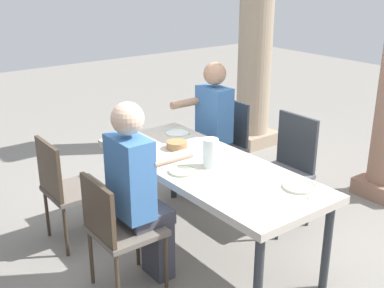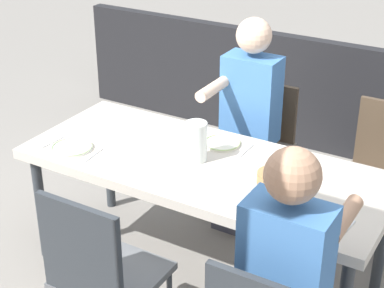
{
  "view_description": "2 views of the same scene",
  "coord_description": "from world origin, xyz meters",
  "px_view_note": "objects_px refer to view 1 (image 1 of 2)",
  "views": [
    {
      "loc": [
        2.65,
        -2.15,
        2.15
      ],
      "look_at": [
        -0.15,
        -0.03,
        0.86
      ],
      "focal_mm": 45.5,
      "sensor_mm": 36.0,
      "label": 1
    },
    {
      "loc": [
        -1.44,
        2.57,
        2.32
      ],
      "look_at": [
        0.03,
        0.08,
        0.87
      ],
      "focal_mm": 58.65,
      "sensor_mm": 36.0,
      "label": 2
    }
  ],
  "objects_px": {
    "plate_0": "(177,133)",
    "bread_basket": "(177,145)",
    "chair_mid_north": "(286,164)",
    "chair_mid_south": "(116,226)",
    "dining_table": "(207,172)",
    "diner_woman_green": "(209,126)",
    "plate_1": "(183,171)",
    "chair_west_south": "(65,185)",
    "diner_man_white": "(139,190)",
    "water_pitcher": "(210,154)",
    "stone_column_near": "(256,24)",
    "plate_2": "(299,187)",
    "chair_west_north": "(224,140)"
  },
  "relations": [
    {
      "from": "plate_0",
      "to": "bread_basket",
      "type": "distance_m",
      "value": 0.37
    },
    {
      "from": "chair_mid_north",
      "to": "chair_mid_south",
      "type": "height_order",
      "value": "chair_mid_north"
    },
    {
      "from": "dining_table",
      "to": "diner_woman_green",
      "type": "distance_m",
      "value": 0.99
    },
    {
      "from": "chair_mid_south",
      "to": "plate_1",
      "type": "bearing_deg",
      "value": 94.46
    },
    {
      "from": "chair_west_south",
      "to": "chair_mid_north",
      "type": "xyz_separation_m",
      "value": [
        0.82,
        1.66,
        0.04
      ]
    },
    {
      "from": "chair_west_south",
      "to": "diner_man_white",
      "type": "relative_size",
      "value": 0.66
    },
    {
      "from": "plate_0",
      "to": "water_pitcher",
      "type": "height_order",
      "value": "water_pitcher"
    },
    {
      "from": "diner_man_white",
      "to": "plate_0",
      "type": "height_order",
      "value": "diner_man_white"
    },
    {
      "from": "diner_man_white",
      "to": "bread_basket",
      "type": "height_order",
      "value": "diner_man_white"
    },
    {
      "from": "bread_basket",
      "to": "stone_column_near",
      "type": "bearing_deg",
      "value": 120.47
    },
    {
      "from": "diner_woman_green",
      "to": "plate_2",
      "type": "bearing_deg",
      "value": -15.32
    },
    {
      "from": "bread_basket",
      "to": "diner_woman_green",
      "type": "bearing_deg",
      "value": 119.39
    },
    {
      "from": "plate_0",
      "to": "plate_1",
      "type": "xyz_separation_m",
      "value": [
        0.72,
        -0.47,
        0.0
      ]
    },
    {
      "from": "chair_mid_north",
      "to": "water_pitcher",
      "type": "height_order",
      "value": "chair_mid_north"
    },
    {
      "from": "stone_column_near",
      "to": "plate_1",
      "type": "bearing_deg",
      "value": -54.58
    },
    {
      "from": "dining_table",
      "to": "plate_1",
      "type": "height_order",
      "value": "plate_1"
    },
    {
      "from": "chair_mid_south",
      "to": "water_pitcher",
      "type": "relative_size",
      "value": 3.97
    },
    {
      "from": "chair_west_north",
      "to": "chair_west_south",
      "type": "relative_size",
      "value": 1.02
    },
    {
      "from": "dining_table",
      "to": "diner_woman_green",
      "type": "height_order",
      "value": "diner_woman_green"
    },
    {
      "from": "chair_mid_south",
      "to": "diner_woman_green",
      "type": "xyz_separation_m",
      "value": [
        -0.82,
        1.46,
        0.2
      ]
    },
    {
      "from": "dining_table",
      "to": "plate_0",
      "type": "xyz_separation_m",
      "value": [
        -0.71,
        0.23,
        0.07
      ]
    },
    {
      "from": "dining_table",
      "to": "bread_basket",
      "type": "distance_m",
      "value": 0.42
    },
    {
      "from": "chair_west_north",
      "to": "chair_mid_south",
      "type": "bearing_deg",
      "value": -63.6
    },
    {
      "from": "stone_column_near",
      "to": "bread_basket",
      "type": "relative_size",
      "value": 17.84
    },
    {
      "from": "stone_column_near",
      "to": "plate_0",
      "type": "relative_size",
      "value": 13.98
    },
    {
      "from": "chair_mid_south",
      "to": "diner_man_white",
      "type": "distance_m",
      "value": 0.28
    },
    {
      "from": "water_pitcher",
      "to": "chair_mid_south",
      "type": "bearing_deg",
      "value": -89.29
    },
    {
      "from": "chair_mid_north",
      "to": "plate_2",
      "type": "relative_size",
      "value": 4.24
    },
    {
      "from": "chair_west_north",
      "to": "stone_column_near",
      "type": "distance_m",
      "value": 1.75
    },
    {
      "from": "chair_west_south",
      "to": "chair_mid_south",
      "type": "distance_m",
      "value": 0.82
    },
    {
      "from": "chair_mid_north",
      "to": "diner_man_white",
      "type": "height_order",
      "value": "diner_man_white"
    },
    {
      "from": "chair_mid_south",
      "to": "plate_2",
      "type": "distance_m",
      "value": 1.26
    },
    {
      "from": "diner_man_white",
      "to": "plate_2",
      "type": "bearing_deg",
      "value": 53.53
    },
    {
      "from": "chair_west_north",
      "to": "diner_woman_green",
      "type": "bearing_deg",
      "value": -90.86
    },
    {
      "from": "diner_woman_green",
      "to": "plate_0",
      "type": "height_order",
      "value": "diner_woman_green"
    },
    {
      "from": "chair_west_north",
      "to": "diner_man_white",
      "type": "xyz_separation_m",
      "value": [
        0.82,
        -1.47,
        0.2
      ]
    },
    {
      "from": "diner_woman_green",
      "to": "diner_man_white",
      "type": "xyz_separation_m",
      "value": [
        0.83,
        -1.28,
        0.02
      ]
    },
    {
      "from": "chair_mid_south",
      "to": "plate_0",
      "type": "distance_m",
      "value": 1.32
    },
    {
      "from": "chair_mid_south",
      "to": "bread_basket",
      "type": "xyz_separation_m",
      "value": [
        -0.47,
        0.84,
        0.25
      ]
    },
    {
      "from": "plate_0",
      "to": "water_pitcher",
      "type": "xyz_separation_m",
      "value": [
        0.76,
        -0.24,
        0.09
      ]
    },
    {
      "from": "chair_west_south",
      "to": "plate_0",
      "type": "distance_m",
      "value": 1.08
    },
    {
      "from": "chair_west_north",
      "to": "chair_mid_north",
      "type": "distance_m",
      "value": 0.82
    },
    {
      "from": "diner_woman_green",
      "to": "plate_1",
      "type": "distance_m",
      "value": 1.17
    },
    {
      "from": "chair_west_south",
      "to": "diner_man_white",
      "type": "distance_m",
      "value": 0.87
    },
    {
      "from": "stone_column_near",
      "to": "diner_man_white",
      "type": "bearing_deg",
      "value": -58.1
    },
    {
      "from": "plate_0",
      "to": "plate_1",
      "type": "relative_size",
      "value": 1.05
    },
    {
      "from": "plate_1",
      "to": "diner_woman_green",
      "type": "bearing_deg",
      "value": 131.59
    },
    {
      "from": "stone_column_near",
      "to": "chair_mid_south",
      "type": "bearing_deg",
      "value": -59.83
    },
    {
      "from": "chair_mid_south",
      "to": "water_pitcher",
      "type": "height_order",
      "value": "water_pitcher"
    },
    {
      "from": "chair_west_north",
      "to": "bread_basket",
      "type": "relative_size",
      "value": 5.39
    }
  ]
}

